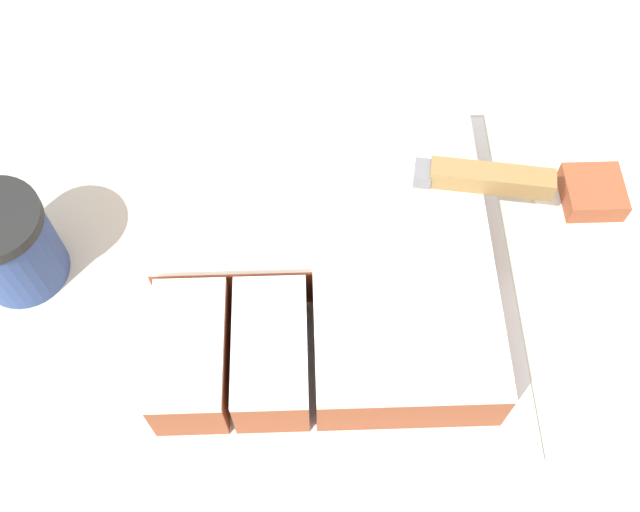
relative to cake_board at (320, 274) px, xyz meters
The scene contains 8 objects.
ground_plane 0.96m from the cake_board, 164.37° to the left, with size 8.00×8.00×0.00m, color #7F705B.
countertop 0.49m from the cake_board, 164.37° to the left, with size 1.40×1.10×0.96m.
cake_board is the anchor object (origin of this frame).
cake 0.04m from the cake_board, 44.49° to the left, with size 0.31×0.31×0.07m.
knife 0.16m from the cake_board, 25.63° to the left, with size 0.34×0.08×0.02m.
coffee_cup 0.29m from the cake_board, behind, with size 0.09×0.09×0.10m.
paper_napkin 0.29m from the cake_board, 15.62° to the left, with size 0.11×0.11×0.01m.
brownie 0.29m from the cake_board, 15.62° to the left, with size 0.06×0.06×0.02m.
Camera 1 is at (0.04, -0.36, 1.60)m, focal length 42.00 mm.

